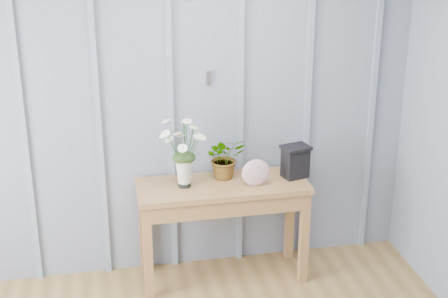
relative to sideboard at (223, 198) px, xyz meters
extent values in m
cube|color=gray|center=(-0.57, 0.25, 0.61)|extent=(4.00, 0.01, 2.50)
cube|color=#A6A6AB|center=(-0.05, 0.24, 0.81)|extent=(0.03, 0.01, 0.10)
cube|color=gray|center=(-1.32, 0.24, 0.61)|extent=(0.04, 0.03, 2.50)
cube|color=gray|center=(-0.82, 0.24, 0.61)|extent=(0.04, 0.03, 2.50)
cube|color=gray|center=(-0.32, 0.24, 0.61)|extent=(0.04, 0.03, 2.50)
cube|color=gray|center=(0.18, 0.24, 0.61)|extent=(0.04, 0.03, 2.50)
cube|color=gray|center=(0.68, 0.24, 0.61)|extent=(0.04, 0.03, 2.50)
cube|color=gray|center=(1.18, 0.24, 0.61)|extent=(0.04, 0.03, 2.50)
cube|color=olive|center=(0.00, 0.00, 0.09)|extent=(1.20, 0.45, 0.04)
cube|color=olive|center=(0.00, 0.00, 0.01)|extent=(1.13, 0.42, 0.12)
cube|color=olive|center=(-0.55, -0.18, -0.28)|extent=(0.06, 0.06, 0.71)
cube|color=olive|center=(0.55, -0.18, -0.28)|extent=(0.06, 0.06, 0.71)
cube|color=olive|center=(-0.55, 0.18, -0.28)|extent=(0.06, 0.06, 0.71)
cube|color=olive|center=(0.55, 0.18, -0.28)|extent=(0.06, 0.06, 0.71)
cylinder|color=black|center=(-0.27, 0.01, 0.14)|extent=(0.09, 0.09, 0.06)
cone|color=silver|center=(-0.27, 0.01, 0.23)|extent=(0.14, 0.14, 0.21)
ellipsoid|color=#203714|center=(-0.27, 0.01, 0.33)|extent=(0.16, 0.13, 0.08)
imported|color=#203714|center=(0.04, 0.11, 0.27)|extent=(0.30, 0.26, 0.31)
ellipsoid|color=#9A5371|center=(0.22, -0.08, 0.21)|extent=(0.20, 0.06, 0.20)
cube|color=black|center=(0.53, 0.02, 0.22)|extent=(0.20, 0.17, 0.21)
cube|color=black|center=(0.53, 0.02, 0.34)|extent=(0.22, 0.19, 0.02)
camera|label=1|loc=(-0.85, -4.29, 2.10)|focal=55.00mm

